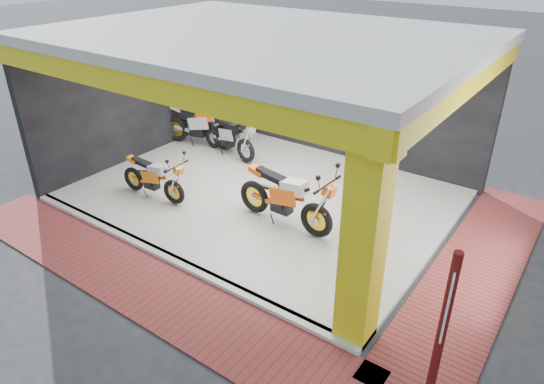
{
  "coord_description": "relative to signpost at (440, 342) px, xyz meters",
  "views": [
    {
      "loc": [
        5.92,
        -5.91,
        5.32
      ],
      "look_at": [
        1.03,
        0.92,
        0.9
      ],
      "focal_mm": 32.0,
      "sensor_mm": 36.0,
      "label": 1
    }
  ],
  "objects": [
    {
      "name": "ground",
      "position": [
        -5.13,
        1.67,
        -1.42
      ],
      "size": [
        80.0,
        80.0,
        0.0
      ],
      "primitive_type": "plane",
      "color": "#2D2D30",
      "rests_on": "ground"
    },
    {
      "name": "moto_hero",
      "position": [
        -3.18,
        2.78,
        -0.59
      ],
      "size": [
        2.43,
        0.98,
        1.47
      ],
      "primitive_type": null,
      "rotation": [
        0.0,
        0.0,
        -0.04
      ],
      "color": "#F0560A",
      "rests_on": "showroom_floor"
    },
    {
      "name": "header_beam_right",
      "position": [
        -1.13,
        3.67,
        1.88
      ],
      "size": [
        0.3,
        6.4,
        0.4
      ],
      "primitive_type": "cube",
      "color": "yellow",
      "rests_on": "corner_column"
    },
    {
      "name": "showroom_floor",
      "position": [
        -5.13,
        3.67,
        -1.37
      ],
      "size": [
        8.0,
        6.0,
        0.1
      ],
      "primitive_type": "cube",
      "color": "white",
      "rests_on": "ground"
    },
    {
      "name": "header_beam_front",
      "position": [
        -5.13,
        0.67,
        1.88
      ],
      "size": [
        8.4,
        0.3,
        0.4
      ],
      "primitive_type": "cube",
      "color": "yellow",
      "rests_on": "corner_column"
    },
    {
      "name": "moto_row_b",
      "position": [
        -6.5,
        4.77,
        -0.67
      ],
      "size": [
        2.25,
        1.17,
        1.31
      ],
      "primitive_type": null,
      "rotation": [
        0.0,
        0.0,
        -0.19
      ],
      "color": "#9D9FA4",
      "rests_on": "showroom_floor"
    },
    {
      "name": "paver_front",
      "position": [
        -5.13,
        -0.13,
        -1.41
      ],
      "size": [
        9.0,
        1.4,
        0.03
      ],
      "primitive_type": "cube",
      "color": "maroon",
      "rests_on": "ground"
    },
    {
      "name": "left_wall",
      "position": [
        -9.23,
        3.67,
        0.33
      ],
      "size": [
        0.2,
        6.2,
        3.5
      ],
      "primitive_type": "cube",
      "color": "black",
      "rests_on": "ground"
    },
    {
      "name": "back_wall",
      "position": [
        -5.13,
        6.77,
        0.33
      ],
      "size": [
        8.2,
        0.2,
        3.5
      ],
      "primitive_type": "cube",
      "color": "black",
      "rests_on": "ground"
    },
    {
      "name": "showroom_ceiling",
      "position": [
        -5.13,
        3.67,
        2.18
      ],
      "size": [
        8.4,
        6.4,
        0.2
      ],
      "primitive_type": "cube",
      "color": "beige",
      "rests_on": "corner_column"
    },
    {
      "name": "moto_row_a",
      "position": [
        -6.39,
        2.11,
        -0.74
      ],
      "size": [
        1.94,
        0.82,
        1.16
      ],
      "primitive_type": null,
      "rotation": [
        0.0,
        0.0,
        0.06
      ],
      "color": "orange",
      "rests_on": "showroom_floor"
    },
    {
      "name": "signpost",
      "position": [
        0.0,
        0.0,
        0.0
      ],
      "size": [
        0.1,
        0.36,
        2.6
      ],
      "rotation": [
        0.0,
        0.0,
        0.21
      ],
      "color": "maroon",
      "rests_on": "ground"
    },
    {
      "name": "paver_right",
      "position": [
        -0.33,
        3.67,
        -1.41
      ],
      "size": [
        1.4,
        7.0,
        0.03
      ],
      "primitive_type": "cube",
      "color": "maroon",
      "rests_on": "ground"
    },
    {
      "name": "corner_column",
      "position": [
        -1.38,
        0.92,
        0.33
      ],
      "size": [
        0.5,
        0.5,
        3.5
      ],
      "primitive_type": "cube",
      "color": "yellow",
      "rests_on": "ground"
    },
    {
      "name": "floor_kerb",
      "position": [
        -5.13,
        0.65,
        -1.37
      ],
      "size": [
        8.0,
        0.2,
        0.1
      ],
      "primitive_type": "cube",
      "color": "white",
      "rests_on": "ground"
    },
    {
      "name": "moto_row_c",
      "position": [
        -7.5,
        5.1,
        -0.58
      ],
      "size": [
        2.55,
        1.36,
        1.48
      ],
      "primitive_type": null,
      "rotation": [
        0.0,
        0.0,
        0.2
      ],
      "color": "#B1B4B9",
      "rests_on": "showroom_floor"
    }
  ]
}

